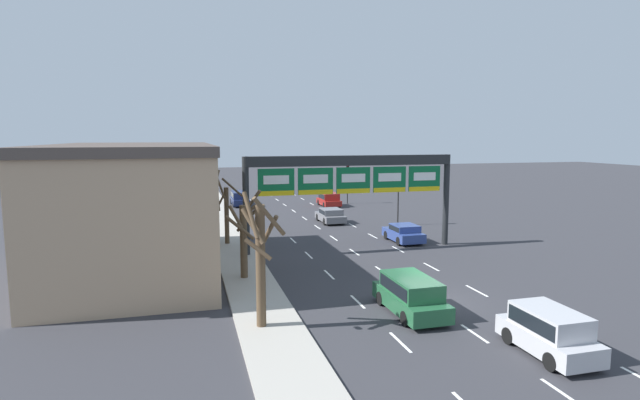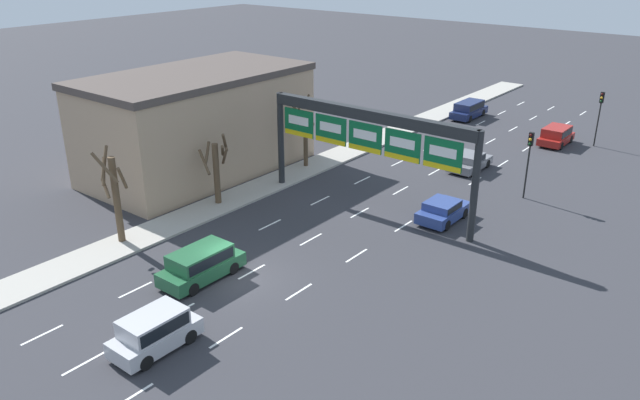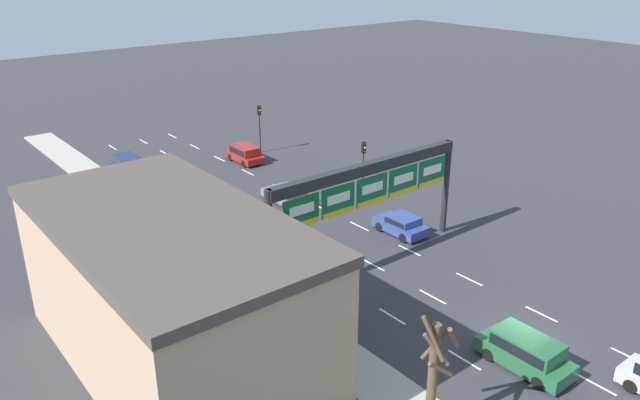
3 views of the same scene
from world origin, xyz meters
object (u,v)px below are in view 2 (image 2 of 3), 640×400
object	(u,v)px
suv_green	(201,263)
tree_bare_second	(115,193)
car_blue	(443,210)
suv_navy	(469,109)
suv_silver	(154,330)
suv_red	(556,135)
traffic_light_mid_block	(529,152)
tree_bare_closest	(217,167)
traffic_light_near_gantry	(600,108)
sign_gantry	(368,130)
tree_bare_third	(304,132)
car_grey	(469,161)

from	to	relation	value
suv_green	tree_bare_second	size ratio (longest dim) A/B	0.81
car_blue	suv_navy	world-z (taller)	suv_navy
tree_bare_second	suv_silver	bearing A→B (deg)	-27.50
car_blue	suv_red	world-z (taller)	suv_red
suv_green	traffic_light_mid_block	size ratio (longest dim) A/B	0.99
suv_navy	tree_bare_closest	world-z (taller)	tree_bare_closest
traffic_light_mid_block	tree_bare_closest	world-z (taller)	tree_bare_closest
tree_bare_closest	tree_bare_second	bearing A→B (deg)	-91.43
traffic_light_near_gantry	tree_bare_closest	bearing A→B (deg)	-118.47
suv_green	tree_bare_second	world-z (taller)	tree_bare_second
sign_gantry	suv_green	bearing A→B (deg)	-96.75
sign_gantry	suv_green	size ratio (longest dim) A/B	3.31
suv_navy	traffic_light_near_gantry	xyz separation A→B (m)	(12.66, -1.86, 2.44)
suv_navy	tree_bare_third	distance (m)	21.87
car_grey	suv_navy	xyz separation A→B (m)	(-6.95, 14.10, 0.20)
sign_gantry	suv_green	distance (m)	13.62
suv_green	car_grey	xyz separation A→B (m)	(3.32, 24.14, -0.23)
sign_gantry	tree_bare_second	xyz separation A→B (m)	(-8.37, -12.93, -2.24)
suv_green	suv_navy	size ratio (longest dim) A/B	0.94
suv_red	suv_green	xyz separation A→B (m)	(-6.26, -34.79, 0.08)
suv_navy	tree_bare_third	world-z (taller)	tree_bare_third
tree_bare_second	suv_red	bearing A→B (deg)	69.42
car_grey	traffic_light_mid_block	xyz separation A→B (m)	(5.51, -2.93, 2.61)
suv_red	traffic_light_mid_block	xyz separation A→B (m)	(2.57, -13.59, 2.46)
car_grey	traffic_light_mid_block	world-z (taller)	traffic_light_mid_block
suv_navy	sign_gantry	bearing A→B (deg)	-78.59
sign_gantry	traffic_light_mid_block	bearing A→B (deg)	49.01
car_blue	tree_bare_closest	size ratio (longest dim) A/B	0.79
sign_gantry	car_grey	distance (m)	12.42
traffic_light_mid_block	tree_bare_third	xyz separation A→B (m)	(-15.80, -4.50, -0.52)
car_blue	tree_bare_third	world-z (taller)	tree_bare_third
tree_bare_third	tree_bare_closest	bearing A→B (deg)	-88.18
suv_silver	traffic_light_near_gantry	xyz separation A→B (m)	(6.00, 41.68, 2.39)
car_blue	traffic_light_mid_block	xyz separation A→B (m)	(2.56, 6.83, 2.59)
suv_silver	car_grey	xyz separation A→B (m)	(0.28, 29.44, -0.24)
tree_bare_second	traffic_light_mid_block	bearing A→B (deg)	53.69
sign_gantry	car_blue	xyz separation A→B (m)	(4.76, 1.60, -4.66)
traffic_light_near_gantry	traffic_light_mid_block	size ratio (longest dim) A/B	1.01
suv_red	tree_bare_second	size ratio (longest dim) A/B	0.71
suv_red	suv_navy	bearing A→B (deg)	160.81
traffic_light_near_gantry	tree_bare_second	world-z (taller)	tree_bare_second
sign_gantry	tree_bare_third	world-z (taller)	sign_gantry
sign_gantry	traffic_light_mid_block	world-z (taller)	sign_gantry
suv_green	tree_bare_closest	distance (m)	10.11
sign_gantry	tree_bare_closest	world-z (taller)	sign_gantry
traffic_light_mid_block	tree_bare_second	distance (m)	26.50
tree_bare_second	tree_bare_third	size ratio (longest dim) A/B	1.05
car_blue	suv_silver	bearing A→B (deg)	-99.32
suv_green	suv_silver	world-z (taller)	suv_silver
traffic_light_mid_block	suv_silver	bearing A→B (deg)	-102.32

